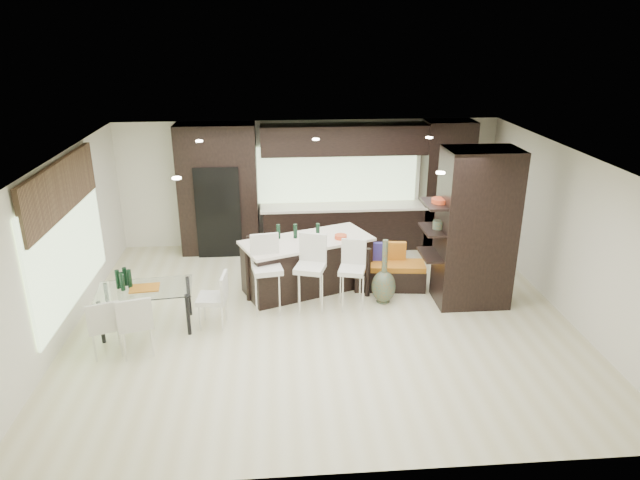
{
  "coord_description": "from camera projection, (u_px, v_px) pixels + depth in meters",
  "views": [
    {
      "loc": [
        -0.72,
        -8.33,
        4.56
      ],
      "look_at": [
        0.0,
        0.6,
        1.15
      ],
      "focal_mm": 32.0,
      "sensor_mm": 36.0,
      "label": 1
    }
  ],
  "objects": [
    {
      "name": "ceiling_spots",
      "position": [
        322.0,
        155.0,
        8.71
      ],
      "size": [
        4.0,
        3.0,
        0.02
      ],
      "primitive_type": "cube",
      "color": "white",
      "rests_on": "ceiling"
    },
    {
      "name": "refrigerator",
      "position": [
        219.0,
        209.0,
        11.86
      ],
      "size": [
        0.9,
        0.68,
        1.9
      ],
      "primitive_type": "cube",
      "color": "black",
      "rests_on": "ground"
    },
    {
      "name": "stool_right",
      "position": [
        352.0,
        282.0,
        9.62
      ],
      "size": [
        0.52,
        0.52,
        0.95
      ],
      "primitive_type": "cube",
      "rotation": [
        0.0,
        0.0,
        -0.27
      ],
      "color": "silver",
      "rests_on": "ground"
    },
    {
      "name": "kitchen_island",
      "position": [
        307.0,
        264.0,
        10.31
      ],
      "size": [
        2.5,
        1.77,
        0.96
      ],
      "primitive_type": "cube",
      "rotation": [
        0.0,
        0.0,
        0.38
      ],
      "color": "black",
      "rests_on": "ground"
    },
    {
      "name": "back_cabinetry",
      "position": [
        334.0,
        187.0,
        11.94
      ],
      "size": [
        6.8,
        0.68,
        2.7
      ],
      "primitive_type": "cube",
      "color": "black",
      "rests_on": "ground"
    },
    {
      "name": "ceiling",
      "position": [
        323.0,
        157.0,
        8.47
      ],
      "size": [
        8.0,
        7.0,
        0.02
      ],
      "primitive_type": "cube",
      "color": "white",
      "rests_on": "ground"
    },
    {
      "name": "chair_far",
      "position": [
        105.0,
        328.0,
        8.27
      ],
      "size": [
        0.58,
        0.58,
        0.84
      ],
      "primitive_type": "cube",
      "rotation": [
        0.0,
        0.0,
        0.35
      ],
      "color": "silver",
      "rests_on": "ground"
    },
    {
      "name": "right_wall",
      "position": [
        568.0,
        235.0,
        9.25
      ],
      "size": [
        0.02,
        7.0,
        2.7
      ],
      "primitive_type": "cube",
      "color": "silver",
      "rests_on": "ground"
    },
    {
      "name": "back_wall",
      "position": [
        309.0,
        183.0,
        12.21
      ],
      "size": [
        8.0,
        0.02,
        2.7
      ],
      "primitive_type": "cube",
      "color": "silver",
      "rests_on": "ground"
    },
    {
      "name": "floor_vase",
      "position": [
        384.0,
        271.0,
        9.77
      ],
      "size": [
        0.53,
        0.53,
        1.15
      ],
      "primitive_type": null,
      "rotation": [
        0.0,
        0.0,
        -0.3
      ],
      "color": "#48513A",
      "rests_on": "ground"
    },
    {
      "name": "left_wall",
      "position": [
        61.0,
        249.0,
        8.65
      ],
      "size": [
        0.02,
        7.0,
        2.7
      ],
      "primitive_type": "cube",
      "color": "silver",
      "rests_on": "ground"
    },
    {
      "name": "stool_mid",
      "position": [
        310.0,
        281.0,
        9.53
      ],
      "size": [
        0.59,
        0.59,
        1.05
      ],
      "primitive_type": "cube",
      "rotation": [
        0.0,
        0.0,
        -0.31
      ],
      "color": "silver",
      "rests_on": "ground"
    },
    {
      "name": "bench",
      "position": [
        389.0,
        275.0,
        10.42
      ],
      "size": [
        1.32,
        0.63,
        0.49
      ],
      "primitive_type": "cube",
      "rotation": [
        0.0,
        0.0,
        -0.11
      ],
      "color": "black",
      "rests_on": "ground"
    },
    {
      "name": "dining_table",
      "position": [
        147.0,
        308.0,
        9.0
      ],
      "size": [
        1.52,
        0.97,
        0.69
      ],
      "primitive_type": "cube",
      "rotation": [
        0.0,
        0.0,
        0.11
      ],
      "color": "white",
      "rests_on": "ground"
    },
    {
      "name": "window_back",
      "position": [
        337.0,
        174.0,
        12.15
      ],
      "size": [
        3.4,
        0.04,
        1.2
      ],
      "primitive_type": "cube",
      "color": "#B2D199",
      "rests_on": "back_wall"
    },
    {
      "name": "window_left",
      "position": [
        68.0,
        244.0,
        8.84
      ],
      "size": [
        0.04,
        3.2,
        1.9
      ],
      "primitive_type": "cube",
      "color": "#B2D199",
      "rests_on": "left_wall"
    },
    {
      "name": "chair_near",
      "position": [
        136.0,
        326.0,
        8.28
      ],
      "size": [
        0.59,
        0.59,
        0.9
      ],
      "primitive_type": "cube",
      "rotation": [
        0.0,
        0.0,
        0.26
      ],
      "color": "silver",
      "rests_on": "ground"
    },
    {
      "name": "stone_accent",
      "position": [
        61.0,
        188.0,
        8.52
      ],
      "size": [
        0.08,
        3.0,
        0.8
      ],
      "primitive_type": "cube",
      "color": "brown",
      "rests_on": "left_wall"
    },
    {
      "name": "stool_left",
      "position": [
        268.0,
        282.0,
        9.47
      ],
      "size": [
        0.54,
        0.54,
        1.06
      ],
      "primitive_type": "cube",
      "rotation": [
        0.0,
        0.0,
        0.16
      ],
      "color": "silver",
      "rests_on": "ground"
    },
    {
      "name": "ground",
      "position": [
        323.0,
        318.0,
        9.43
      ],
      "size": [
        8.0,
        8.0,
        0.0
      ],
      "primitive_type": "plane",
      "color": "beige",
      "rests_on": "ground"
    },
    {
      "name": "chair_end",
      "position": [
        212.0,
        302.0,
        9.05
      ],
      "size": [
        0.49,
        0.49,
        0.83
      ],
      "primitive_type": "cube",
      "rotation": [
        0.0,
        0.0,
        1.47
      ],
      "color": "silver",
      "rests_on": "ground"
    },
    {
      "name": "partition_column",
      "position": [
        476.0,
        229.0,
        9.52
      ],
      "size": [
        1.2,
        0.8,
        2.7
      ],
      "primitive_type": "cube",
      "color": "black",
      "rests_on": "ground"
    }
  ]
}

